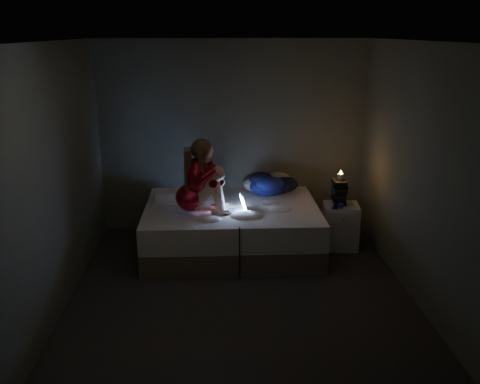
{
  "coord_description": "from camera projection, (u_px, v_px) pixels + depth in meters",
  "views": [
    {
      "loc": [
        -0.26,
        -5.08,
        2.7
      ],
      "look_at": [
        0.05,
        1.0,
        0.8
      ],
      "focal_mm": 38.97,
      "sensor_mm": 36.0,
      "label": 1
    }
  ],
  "objects": [
    {
      "name": "ceiling",
      "position": [
        240.0,
        40.0,
        4.88
      ],
      "size": [
        3.6,
        3.8,
        0.02
      ],
      "primitive_type": "cube",
      "color": "silver",
      "rests_on": "ground"
    },
    {
      "name": "blue_orb",
      "position": [
        342.0,
        206.0,
        6.44
      ],
      "size": [
        0.08,
        0.08,
        0.08
      ],
      "primitive_type": "sphere",
      "color": "navy",
      "rests_on": "nightstand"
    },
    {
      "name": "woman",
      "position": [
        190.0,
        176.0,
        6.14
      ],
      "size": [
        0.57,
        0.38,
        0.91
      ],
      "primitive_type": null,
      "rotation": [
        0.0,
        0.0,
        0.03
      ],
      "color": "maroon",
      "rests_on": "bed"
    },
    {
      "name": "nightstand",
      "position": [
        340.0,
        226.0,
        6.68
      ],
      "size": [
        0.47,
        0.43,
        0.58
      ],
      "primitive_type": "cube",
      "rotation": [
        0.0,
        0.0,
        -0.11
      ],
      "color": "silver",
      "rests_on": "ground"
    },
    {
      "name": "wall_back",
      "position": [
        233.0,
        137.0,
        7.09
      ],
      "size": [
        3.6,
        0.02,
        2.6
      ],
      "primitive_type": "cube",
      "color": "#585D4B",
      "rests_on": "ground"
    },
    {
      "name": "phone",
      "position": [
        337.0,
        207.0,
        6.48
      ],
      "size": [
        0.12,
        0.16,
        0.01
      ],
      "primitive_type": "cube",
      "rotation": [
        0.0,
        0.0,
        -0.42
      ],
      "color": "black",
      "rests_on": "nightstand"
    },
    {
      "name": "pillow",
      "position": [
        172.0,
        195.0,
        6.74
      ],
      "size": [
        0.41,
        0.29,
        0.12
      ],
      "primitive_type": "cube",
      "color": "white",
      "rests_on": "bed"
    },
    {
      "name": "book_stack",
      "position": [
        340.0,
        194.0,
        6.58
      ],
      "size": [
        0.19,
        0.25,
        0.28
      ],
      "primitive_type": null,
      "color": "black",
      "rests_on": "nightstand"
    },
    {
      "name": "floor",
      "position": [
        240.0,
        290.0,
        5.66
      ],
      "size": [
        3.6,
        3.8,
        0.02
      ],
      "primitive_type": "cube",
      "color": "black",
      "rests_on": "ground"
    },
    {
      "name": "wall_right",
      "position": [
        415.0,
        172.0,
        5.36
      ],
      "size": [
        0.02,
        3.8,
        2.6
      ],
      "primitive_type": "cube",
      "color": "#585D4B",
      "rests_on": "ground"
    },
    {
      "name": "laptop",
      "position": [
        233.0,
        204.0,
        6.27
      ],
      "size": [
        0.34,
        0.28,
        0.22
      ],
      "primitive_type": null,
      "rotation": [
        0.0,
        0.0,
        0.21
      ],
      "color": "black",
      "rests_on": "bed"
    },
    {
      "name": "wall_front",
      "position": [
        255.0,
        250.0,
        3.45
      ],
      "size": [
        3.6,
        0.02,
        2.6
      ],
      "primitive_type": "cube",
      "color": "#585D4B",
      "rests_on": "ground"
    },
    {
      "name": "wall_left",
      "position": [
        59.0,
        177.0,
        5.18
      ],
      "size": [
        0.02,
        3.8,
        2.6
      ],
      "primitive_type": "cube",
      "color": "#585D4B",
      "rests_on": "ground"
    },
    {
      "name": "bed",
      "position": [
        232.0,
        228.0,
        6.62
      ],
      "size": [
        2.15,
        1.61,
        0.59
      ],
      "primitive_type": null,
      "color": "silver",
      "rests_on": "ground"
    },
    {
      "name": "candle",
      "position": [
        340.0,
        180.0,
        6.53
      ],
      "size": [
        0.07,
        0.07,
        0.08
      ],
      "primitive_type": "cylinder",
      "color": "beige",
      "rests_on": "book_stack"
    },
    {
      "name": "clothes_pile",
      "position": [
        268.0,
        182.0,
        6.95
      ],
      "size": [
        0.61,
        0.53,
        0.32
      ],
      "primitive_type": null,
      "rotation": [
        0.0,
        0.0,
        -0.23
      ],
      "color": "navy",
      "rests_on": "bed"
    }
  ]
}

